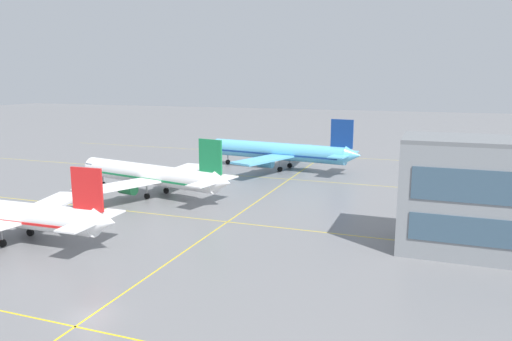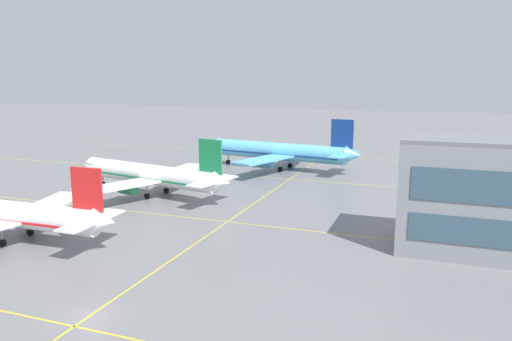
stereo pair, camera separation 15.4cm
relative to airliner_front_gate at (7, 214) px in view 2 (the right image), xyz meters
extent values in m
plane|color=slate|center=(24.05, -13.61, -3.64)|extent=(600.00, 600.00, 0.00)
cylinder|color=white|center=(-0.48, -0.01, 0.06)|extent=(28.97, 4.08, 3.43)
cone|color=white|center=(15.41, 0.34, 0.43)|extent=(2.96, 3.32, 3.26)
cube|color=red|center=(13.06, 0.29, 4.31)|extent=(4.34, 0.42, 5.42)
cube|color=white|center=(13.45, 3.01, 0.43)|extent=(2.99, 4.76, 0.22)
cube|color=white|center=(13.57, -2.41, 0.43)|extent=(2.99, 4.76, 0.22)
cube|color=white|center=(0.25, 7.68, -0.48)|extent=(7.68, 14.26, 0.36)
cylinder|color=#4C4C51|center=(-0.77, 4.68, -1.65)|extent=(3.11, 1.96, 1.90)
cube|color=red|center=(-0.48, -0.01, -0.36)|extent=(26.66, 4.06, 0.33)
cylinder|color=#99999E|center=(1.27, 2.38, -2.15)|extent=(0.25, 0.25, 1.49)
cylinder|color=black|center=(1.27, 2.38, -3.14)|extent=(1.00, 0.43, 0.99)
cylinder|color=#99999E|center=(1.37, -2.32, -2.15)|extent=(0.25, 0.25, 1.49)
cylinder|color=black|center=(1.37, -2.32, -3.14)|extent=(1.00, 0.43, 0.99)
cylinder|color=white|center=(3.56, 28.53, 0.30)|extent=(30.85, 9.93, 3.65)
cone|color=white|center=(-12.71, 31.97, 0.30)|extent=(3.19, 4.02, 3.58)
cone|color=white|center=(20.11, 25.03, 0.69)|extent=(3.73, 4.03, 3.47)
cube|color=#197F47|center=(17.67, 25.55, 4.82)|extent=(4.59, 1.29, 5.77)
cube|color=white|center=(18.73, 28.27, 0.69)|extent=(4.04, 5.53, 0.23)
cube|color=white|center=(17.54, 22.63, 0.69)|extent=(4.04, 5.53, 0.23)
cube|color=white|center=(6.19, 36.33, -0.27)|extent=(5.02, 14.43, 0.38)
cube|color=white|center=(2.81, 20.34, -0.27)|extent=(10.42, 15.21, 0.38)
cylinder|color=#2D9956|center=(4.41, 33.46, -1.52)|extent=(3.62, 2.65, 2.02)
cylinder|color=#2D9956|center=(2.34, 23.68, -1.52)|extent=(3.62, 2.65, 2.02)
cube|color=#385166|center=(-10.55, 31.51, 0.83)|extent=(2.39, 3.65, 0.67)
cube|color=#197F47|center=(3.56, 28.53, -0.15)|extent=(28.45, 9.46, 0.35)
cylinder|color=#99999E|center=(-8.67, 31.11, -2.05)|extent=(0.27, 0.27, 1.59)
cylinder|color=black|center=(-8.67, 31.11, -3.11)|extent=(1.12, 0.64, 1.06)
cylinder|color=#99999E|center=(5.96, 30.58, -2.05)|extent=(0.27, 0.27, 1.59)
cylinder|color=black|center=(5.96, 30.58, -3.11)|extent=(1.12, 0.64, 1.06)
cylinder|color=#99999E|center=(4.92, 25.69, -2.05)|extent=(0.27, 0.27, 1.59)
cylinder|color=black|center=(4.92, 25.69, -3.11)|extent=(1.12, 0.64, 1.06)
cylinder|color=#5BB7E5|center=(17.89, 61.63, 0.69)|extent=(34.00, 8.77, 4.01)
cone|color=#5BB7E5|center=(-0.18, 64.23, 0.69)|extent=(3.28, 4.28, 3.93)
cone|color=#5BB7E5|center=(36.27, 58.99, 1.11)|extent=(3.88, 4.25, 3.81)
cube|color=navy|center=(33.56, 59.38, 5.65)|extent=(5.07, 1.10, 6.33)
cube|color=#5BB7E5|center=(34.53, 62.44, 1.11)|extent=(4.12, 5.91, 0.25)
cube|color=#5BB7E5|center=(33.63, 56.17, 1.11)|extent=(4.12, 5.91, 0.25)
cube|color=#5BB7E5|center=(20.21, 70.36, 0.05)|extent=(6.53, 16.16, 0.42)
cube|color=#5BB7E5|center=(17.66, 52.61, 0.05)|extent=(10.61, 16.75, 0.42)
cylinder|color=#5BB7E5|center=(18.46, 67.10, -1.32)|extent=(3.87, 2.70, 2.22)
cylinder|color=#5BB7E5|center=(16.90, 56.23, -1.32)|extent=(3.87, 2.70, 2.22)
cube|color=#385166|center=(2.22, 63.89, 1.27)|extent=(2.41, 3.92, 0.74)
cube|color=navy|center=(17.89, 61.63, 0.19)|extent=(31.33, 8.43, 0.38)
cylinder|color=#99999E|center=(4.31, 63.59, -1.90)|extent=(0.30, 0.30, 1.74)
cylinder|color=black|center=(4.31, 63.59, -3.06)|extent=(1.22, 0.64, 1.16)
cylinder|color=#99999E|center=(20.37, 64.05, -1.90)|extent=(0.30, 0.30, 1.74)
cylinder|color=black|center=(20.37, 64.05, -3.06)|extent=(1.22, 0.64, 1.16)
cylinder|color=#99999E|center=(19.59, 58.62, -1.90)|extent=(0.30, 0.30, 1.74)
cylinder|color=black|center=(19.59, 58.62, -3.06)|extent=(1.22, 0.64, 1.16)
cube|color=yellow|center=(24.05, -15.61, -3.64)|extent=(165.79, 0.20, 0.01)
cube|color=yellow|center=(24.05, 17.75, -3.64)|extent=(165.79, 0.20, 0.01)
cube|color=yellow|center=(24.05, 51.10, -3.64)|extent=(165.79, 0.20, 0.01)
cube|color=yellow|center=(24.05, 84.45, -3.64)|extent=(165.79, 0.20, 0.01)
cube|color=yellow|center=(24.05, 34.42, -3.64)|extent=(0.20, 146.76, 0.01)
camera|label=1|loc=(52.23, -46.64, 17.63)|focal=33.95mm
camera|label=2|loc=(52.37, -46.59, 17.63)|focal=33.95mm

